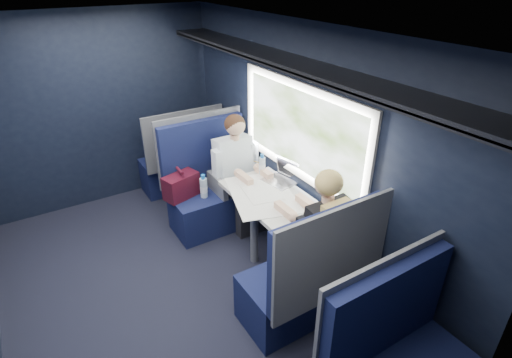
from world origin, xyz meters
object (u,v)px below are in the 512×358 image
table (268,201)px  woman (320,230)px  seat_row_front (181,161)px  laptop (283,175)px  bottle_small (262,165)px  seat_bay_near (211,190)px  seat_bay_far (307,281)px  cup (262,168)px  man (238,167)px

table → woman: size_ratio=0.76×
seat_row_front → laptop: seat_row_front is taller
laptop → bottle_small: (-0.10, 0.24, 0.04)m
seat_bay_near → seat_row_front: (0.02, 0.92, -0.02)m
seat_bay_far → seat_row_front: size_ratio=1.09×
woman → laptop: 0.89m
cup → table: bearing=-115.4°
man → laptop: bearing=-68.0°
bottle_small → cup: bearing=63.8°
woman → cup: (0.14, 1.15, 0.05)m
bottle_small → seat_bay_near: bearing=128.9°
woman → seat_bay_near: bearing=99.7°
seat_bay_near → bottle_small: 0.75m
bottle_small → cup: 0.08m
laptop → seat_bay_near: bearing=124.3°
seat_bay_far → bottle_small: (0.37, 1.27, 0.43)m
seat_bay_far → woman: 0.43m
seat_row_front → woman: 2.54m
seat_row_front → bottle_small: seat_row_front is taller
table → bottle_small: bearing=64.7°
table → seat_bay_far: seat_bay_far is taller
seat_row_front → cup: 1.46m
bottle_small → cup: size_ratio=2.90×
seat_bay_far → bottle_small: size_ratio=5.39×
laptop → man: bearing=112.0°
seat_bay_near → cup: 0.70m
seat_bay_far → seat_bay_near: bearing=90.7°
table → woman: bearing=-84.5°
seat_row_front → man: 1.17m
seat_bay_far → seat_row_front: bearing=90.0°
woman → bottle_small: (0.12, 1.10, 0.12)m
seat_bay_far → bottle_small: 1.39m
seat_bay_near → seat_bay_far: bearing=-89.3°
table → laptop: size_ratio=2.77×
seat_bay_far → seat_row_front: seat_bay_far is taller
seat_bay_near → woman: woman is taller
seat_row_front → man: man is taller
table → cup: 0.50m
seat_bay_near → woman: bearing=-80.3°
seat_bay_near → seat_row_front: bearing=88.7°
seat_row_front → man: size_ratio=0.88×
seat_bay_near → man: bearing=-32.9°
woman → bottle_small: woman is taller
seat_bay_far → cup: (0.39, 1.31, 0.37)m
seat_bay_near → laptop: size_ratio=3.49×
table → cup: cup is taller
seat_bay_far → bottle_small: seat_bay_far is taller
seat_bay_far → laptop: (0.47, 1.03, 0.39)m
seat_bay_far → woman: (0.25, 0.17, 0.31)m
seat_row_front → man: bearing=-77.2°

